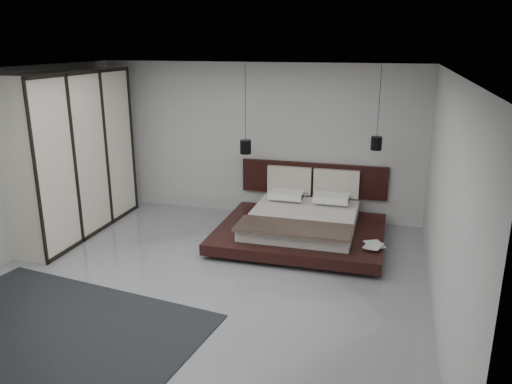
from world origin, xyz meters
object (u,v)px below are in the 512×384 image
(pendant_left, at_px, (246,147))
(pendant_right, at_px, (376,143))
(wardrobe, at_px, (74,154))
(rug, at_px, (43,337))
(lattice_screen, at_px, (101,143))
(bed, at_px, (302,223))

(pendant_left, relative_size, pendant_right, 1.14)
(wardrobe, height_order, rug, wardrobe)
(lattice_screen, distance_m, bed, 4.16)
(bed, distance_m, wardrobe, 3.94)
(pendant_left, height_order, wardrobe, pendant_left)
(bed, relative_size, pendant_left, 1.76)
(pendant_left, relative_size, wardrobe, 0.55)
(bed, bearing_deg, lattice_screen, 172.34)
(bed, xyz_separation_m, wardrobe, (-3.74, -0.64, 1.07))
(lattice_screen, relative_size, rug, 0.77)
(pendant_left, xyz_separation_m, pendant_right, (2.17, -0.00, 0.18))
(pendant_right, bearing_deg, bed, -159.63)
(rug, bearing_deg, lattice_screen, 112.86)
(lattice_screen, bearing_deg, pendant_left, -2.63)
(pendant_right, distance_m, wardrobe, 4.94)
(wardrobe, bearing_deg, lattice_screen, 102.09)
(rug, bearing_deg, wardrobe, 116.73)
(lattice_screen, height_order, pendant_right, pendant_right)
(rug, bearing_deg, bed, 58.17)
(wardrobe, bearing_deg, pendant_left, 21.42)
(wardrobe, distance_m, rug, 3.59)
(bed, height_order, pendant_left, pendant_left)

